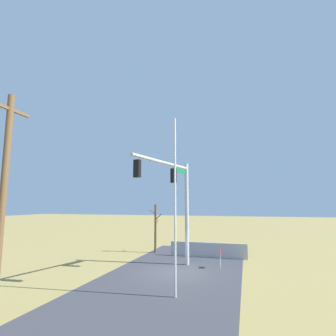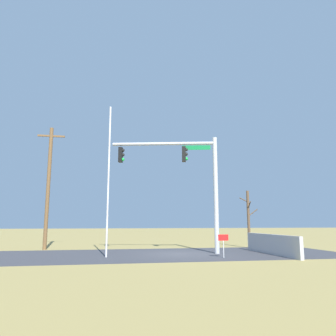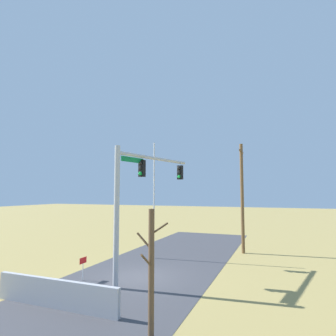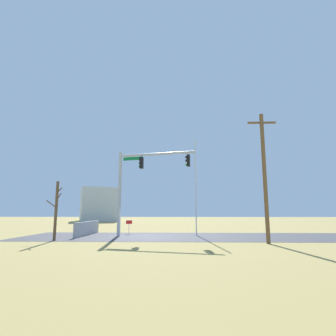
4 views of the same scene
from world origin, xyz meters
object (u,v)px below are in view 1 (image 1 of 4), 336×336
at_px(utility_pole, 3,197).
at_px(flagpole, 175,204).
at_px(signal_mast, 176,193).
at_px(bare_tree, 156,228).
at_px(open_sign, 220,254).

bearing_deg(utility_pole, flagpole, -54.44).
xyz_separation_m(signal_mast, utility_pole, (-9.12, 4.56, -0.46)).
bearing_deg(signal_mast, bare_tree, 31.43).
bearing_deg(utility_pole, bare_tree, -5.03).
distance_m(flagpole, utility_pole, 7.18).
height_order(flagpole, utility_pole, utility_pole).
relative_size(flagpole, open_sign, 6.93).
relative_size(utility_pole, bare_tree, 2.06).
distance_m(signal_mast, flagpole, 5.16).
bearing_deg(signal_mast, utility_pole, 153.41).
distance_m(flagpole, bare_tree, 11.47).
bearing_deg(signal_mast, open_sign, -66.99).
xyz_separation_m(utility_pole, open_sign, (10.28, -7.29, -3.59)).
xyz_separation_m(flagpole, utility_pole, (-4.17, 5.83, 0.27)).
xyz_separation_m(utility_pole, bare_tree, (14.49, -1.28, -2.34)).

